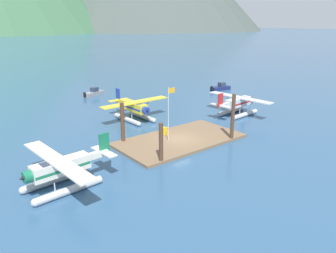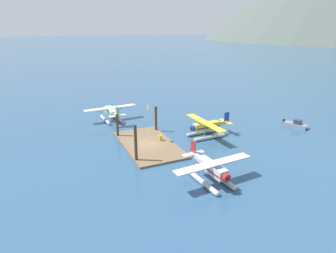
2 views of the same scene
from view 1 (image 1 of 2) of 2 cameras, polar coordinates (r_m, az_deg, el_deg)
name	(u,v)px [view 1 (image 1 of 2)]	position (r m, az deg, el deg)	size (l,w,h in m)	color
ground_plane	(179,141)	(37.61, 2.03, -2.55)	(1200.00, 1200.00, 0.00)	#2D5175
dock_platform	(179,140)	(37.56, 2.03, -2.34)	(14.54, 7.82, 0.30)	brown
piling_near_left	(161,143)	(31.10, -1.23, -3.00)	(0.42, 0.42, 4.11)	#4C3323
piling_near_right	(233,118)	(37.65, 11.31, 1.52)	(0.43, 0.43, 5.49)	#4C3323
piling_far_left	(123,123)	(36.55, -7.99, 0.55)	(0.46, 0.46, 4.69)	#4C3323
flagpole	(169,108)	(35.90, 0.22, 3.35)	(0.95, 0.10, 6.15)	silver
fuel_drum	(165,131)	(38.75, -0.50, -0.76)	(0.62, 0.62, 0.88)	gold
seaplane_cream_port_aft	(61,171)	(28.08, -18.29, -7.42)	(7.97, 10.48, 3.84)	#B7BABF
seaplane_silver_stbd_fwd	(238,105)	(48.73, 12.20, 3.79)	(7.97, 10.47, 3.84)	#B7BABF
seaplane_yellow_bow_centre	(134,109)	(45.39, -5.93, 3.07)	(10.44, 7.98, 3.84)	#B7BABF
boat_navy_open_east	(221,87)	(66.77, 9.30, 6.78)	(4.88, 1.94, 1.50)	navy
boat_grey_open_north	(94,93)	(62.44, -12.88, 5.80)	(4.67, 2.87, 1.50)	gray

